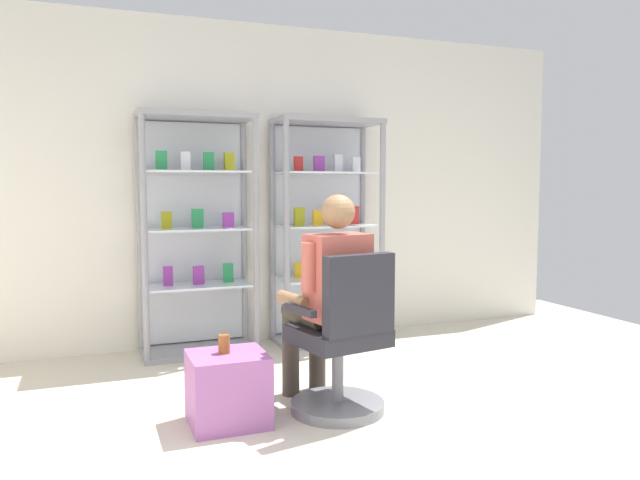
{
  "coord_description": "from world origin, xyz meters",
  "views": [
    {
      "loc": [
        -1.36,
        -2.15,
        1.34
      ],
      "look_at": [
        0.0,
        1.43,
        1.0
      ],
      "focal_mm": 34.38,
      "sensor_mm": 36.0,
      "label": 1
    }
  ],
  "objects_px": {
    "office_chair": "(343,348)",
    "tea_glass": "(224,344)",
    "seated_shopkeeper": "(328,290)",
    "storage_crate": "(228,389)",
    "display_cabinet_left": "(196,233)",
    "display_cabinet_right": "(324,229)"
  },
  "relations": [
    {
      "from": "office_chair",
      "to": "tea_glass",
      "type": "relative_size",
      "value": 9.25
    },
    {
      "from": "seated_shopkeeper",
      "to": "storage_crate",
      "type": "bearing_deg",
      "value": -173.91
    },
    {
      "from": "storage_crate",
      "to": "display_cabinet_left",
      "type": "bearing_deg",
      "value": 86.35
    },
    {
      "from": "office_chair",
      "to": "storage_crate",
      "type": "bearing_deg",
      "value": 172.09
    },
    {
      "from": "storage_crate",
      "to": "tea_glass",
      "type": "height_order",
      "value": "tea_glass"
    },
    {
      "from": "display_cabinet_left",
      "to": "display_cabinet_right",
      "type": "distance_m",
      "value": 1.1
    },
    {
      "from": "display_cabinet_right",
      "to": "seated_shopkeeper",
      "type": "bearing_deg",
      "value": -110.34
    },
    {
      "from": "display_cabinet_left",
      "to": "storage_crate",
      "type": "height_order",
      "value": "display_cabinet_left"
    },
    {
      "from": "office_chair",
      "to": "seated_shopkeeper",
      "type": "height_order",
      "value": "seated_shopkeeper"
    },
    {
      "from": "display_cabinet_left",
      "to": "tea_glass",
      "type": "bearing_deg",
      "value": -94.22
    },
    {
      "from": "display_cabinet_left",
      "to": "office_chair",
      "type": "bearing_deg",
      "value": -71.54
    },
    {
      "from": "display_cabinet_left",
      "to": "display_cabinet_right",
      "type": "height_order",
      "value": "same"
    },
    {
      "from": "display_cabinet_right",
      "to": "office_chair",
      "type": "height_order",
      "value": "display_cabinet_right"
    },
    {
      "from": "display_cabinet_left",
      "to": "tea_glass",
      "type": "relative_size",
      "value": 18.31
    },
    {
      "from": "display_cabinet_left",
      "to": "storage_crate",
      "type": "bearing_deg",
      "value": -93.65
    },
    {
      "from": "display_cabinet_left",
      "to": "office_chair",
      "type": "xyz_separation_m",
      "value": [
        0.56,
        -1.69,
        -0.57
      ]
    },
    {
      "from": "display_cabinet_right",
      "to": "tea_glass",
      "type": "xyz_separation_m",
      "value": [
        -1.22,
        -1.58,
        -0.51
      ]
    },
    {
      "from": "display_cabinet_left",
      "to": "display_cabinet_right",
      "type": "bearing_deg",
      "value": 0.0
    },
    {
      "from": "seated_shopkeeper",
      "to": "display_cabinet_right",
      "type": "bearing_deg",
      "value": 69.66
    },
    {
      "from": "office_chair",
      "to": "storage_crate",
      "type": "height_order",
      "value": "office_chair"
    },
    {
      "from": "display_cabinet_right",
      "to": "storage_crate",
      "type": "height_order",
      "value": "display_cabinet_right"
    },
    {
      "from": "display_cabinet_left",
      "to": "seated_shopkeeper",
      "type": "bearing_deg",
      "value": -70.8
    }
  ]
}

